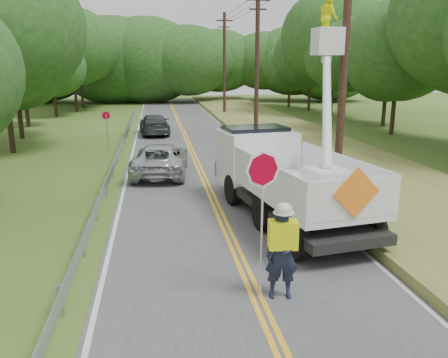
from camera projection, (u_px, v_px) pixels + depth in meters
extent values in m
plane|color=#37561B|center=(269.00, 327.00, 8.96)|extent=(140.00, 140.00, 0.00)
cube|color=#434446|center=(200.00, 169.00, 22.39)|extent=(7.20, 96.00, 0.02)
cube|color=yellow|center=(198.00, 169.00, 22.37)|extent=(0.12, 96.00, 0.00)
cube|color=yellow|center=(202.00, 169.00, 22.40)|extent=(0.12, 96.00, 0.00)
cube|color=silver|center=(128.00, 171.00, 21.88)|extent=(0.12, 96.00, 0.00)
cube|color=silver|center=(268.00, 167.00, 22.88)|extent=(0.12, 96.00, 0.00)
cube|color=#9FA2A7|center=(61.00, 301.00, 9.24)|extent=(0.12, 0.14, 0.70)
cube|color=#9FA2A7|center=(83.00, 245.00, 12.12)|extent=(0.12, 0.14, 0.70)
cube|color=#9FA2A7|center=(96.00, 210.00, 15.00)|extent=(0.12, 0.14, 0.70)
cube|color=#9FA2A7|center=(105.00, 187.00, 17.88)|extent=(0.12, 0.14, 0.70)
cube|color=#9FA2A7|center=(112.00, 170.00, 20.75)|extent=(0.12, 0.14, 0.70)
cube|color=#9FA2A7|center=(117.00, 157.00, 23.63)|extent=(0.12, 0.14, 0.70)
cube|color=#9FA2A7|center=(121.00, 147.00, 26.51)|extent=(0.12, 0.14, 0.70)
cube|color=#9FA2A7|center=(124.00, 139.00, 29.39)|extent=(0.12, 0.14, 0.70)
cube|color=#9FA2A7|center=(127.00, 132.00, 32.26)|extent=(0.12, 0.14, 0.70)
cube|color=#9FA2A7|center=(129.00, 127.00, 35.14)|extent=(0.12, 0.14, 0.70)
cube|color=#9FA2A7|center=(131.00, 122.00, 38.02)|extent=(0.12, 0.14, 0.70)
cube|color=#9FA2A7|center=(132.00, 118.00, 40.90)|extent=(0.12, 0.14, 0.70)
cube|color=#9FA2A7|center=(134.00, 114.00, 43.77)|extent=(0.12, 0.14, 0.70)
cube|color=#9FA2A7|center=(117.00, 156.00, 22.62)|extent=(0.05, 48.00, 0.34)
cylinder|color=black|center=(344.00, 64.00, 17.10)|extent=(0.30, 0.30, 10.00)
cylinder|color=black|center=(257.00, 64.00, 31.49)|extent=(0.30, 0.30, 10.00)
cube|color=black|center=(258.00, 0.00, 30.46)|extent=(1.60, 0.12, 0.12)
cube|color=black|center=(258.00, 9.00, 30.61)|extent=(1.20, 0.10, 0.10)
cylinder|color=black|center=(224.00, 65.00, 45.87)|extent=(0.30, 0.30, 10.00)
cube|color=black|center=(224.00, 21.00, 44.85)|extent=(1.60, 0.12, 0.12)
cube|color=black|center=(224.00, 27.00, 45.00)|extent=(1.20, 0.10, 0.10)
cube|color=#505E2B|center=(338.00, 162.00, 23.37)|extent=(7.00, 96.00, 0.30)
cylinder|color=#332319|center=(9.00, 118.00, 26.15)|extent=(0.32, 0.32, 4.01)
cylinder|color=#332319|center=(20.00, 118.00, 31.57)|extent=(0.32, 0.32, 2.79)
ellipsoid|color=#1E4715|center=(15.00, 68.00, 30.74)|extent=(6.51, 6.51, 5.73)
cylinder|color=#332319|center=(27.00, 113.00, 37.67)|extent=(0.32, 0.32, 2.23)
ellipsoid|color=#1E4715|center=(24.00, 79.00, 37.01)|extent=(5.21, 5.21, 4.59)
cylinder|color=#332319|center=(55.00, 103.00, 44.49)|extent=(0.32, 0.32, 2.75)
ellipsoid|color=#1E4715|center=(52.00, 67.00, 43.67)|extent=(6.43, 6.43, 5.66)
cylinder|color=#332319|center=(76.00, 93.00, 49.56)|extent=(0.32, 0.32, 3.98)
ellipsoid|color=#1E4715|center=(72.00, 47.00, 48.38)|extent=(9.28, 9.28, 8.16)
cylinder|color=#332319|center=(82.00, 91.00, 53.79)|extent=(0.32, 0.32, 4.04)
ellipsoid|color=#1E4715|center=(79.00, 47.00, 52.59)|extent=(9.42, 9.42, 8.29)
cylinder|color=#332319|center=(393.00, 111.00, 33.07)|extent=(0.32, 0.32, 3.47)
ellipsoid|color=#1E4715|center=(399.00, 50.00, 32.04)|extent=(8.10, 8.10, 7.12)
cylinder|color=#332319|center=(384.00, 109.00, 38.08)|extent=(0.32, 0.32, 2.84)
ellipsoid|color=#1E4715|center=(388.00, 66.00, 37.24)|extent=(6.64, 6.64, 5.84)
cylinder|color=#332319|center=(344.00, 100.00, 42.90)|extent=(0.32, 0.32, 3.49)
ellipsoid|color=#1E4715|center=(347.00, 53.00, 41.87)|extent=(8.14, 8.14, 7.16)
cylinder|color=#332319|center=(332.00, 93.00, 45.52)|extent=(0.32, 0.32, 4.48)
ellipsoid|color=#1E4715|center=(335.00, 36.00, 44.18)|extent=(10.45, 10.45, 9.20)
cylinder|color=#332319|center=(309.00, 95.00, 50.94)|extent=(0.32, 0.32, 3.50)
ellipsoid|color=#1E4715|center=(311.00, 55.00, 49.91)|extent=(8.16, 8.16, 7.18)
cylinder|color=#332319|center=(289.00, 96.00, 54.95)|extent=(0.32, 0.32, 2.74)
ellipsoid|color=#1E4715|center=(290.00, 67.00, 54.14)|extent=(6.40, 6.40, 5.63)
ellipsoid|color=#1E4715|center=(2.00, 60.00, 57.60)|extent=(12.62, 9.46, 9.46)
ellipsoid|color=#1E4715|center=(40.00, 61.00, 60.74)|extent=(14.58, 10.93, 10.93)
ellipsoid|color=#1E4715|center=(77.00, 61.00, 60.82)|extent=(11.24, 8.43, 8.43)
ellipsoid|color=#1E4715|center=(113.00, 61.00, 60.67)|extent=(15.39, 11.55, 11.55)
ellipsoid|color=#1E4715|center=(146.00, 61.00, 61.05)|extent=(15.28, 11.46, 11.46)
ellipsoid|color=#1E4715|center=(188.00, 61.00, 60.16)|extent=(12.21, 9.16, 9.16)
ellipsoid|color=#1E4715|center=(219.00, 61.00, 64.08)|extent=(11.53, 8.64, 8.64)
ellipsoid|color=#1E4715|center=(265.00, 61.00, 64.23)|extent=(10.69, 8.02, 8.02)
ellipsoid|color=#1E4715|center=(294.00, 61.00, 63.93)|extent=(12.72, 9.54, 9.54)
ellipsoid|color=#1E4715|center=(331.00, 61.00, 62.68)|extent=(14.38, 10.79, 10.79)
imported|color=#191E33|center=(282.00, 254.00, 9.83)|extent=(0.78, 0.56, 2.01)
cube|color=#CED708|center=(283.00, 234.00, 9.72)|extent=(0.65, 0.44, 0.61)
ellipsoid|color=silver|center=(284.00, 210.00, 9.59)|extent=(0.37, 0.37, 0.30)
cylinder|color=#B7B7B7|center=(262.00, 236.00, 9.77)|extent=(0.04, 0.04, 2.81)
cylinder|color=#A5001E|center=(263.00, 169.00, 9.41)|extent=(0.78, 0.25, 0.80)
cylinder|color=black|center=(296.00, 239.00, 11.92)|extent=(0.51, 1.13, 1.09)
cylinder|color=black|center=(371.00, 230.00, 12.59)|extent=(0.51, 1.13, 1.09)
cylinder|color=black|center=(263.00, 213.00, 14.02)|extent=(0.51, 1.13, 1.09)
cylinder|color=black|center=(328.00, 206.00, 14.70)|extent=(0.51, 1.13, 1.09)
cylinder|color=black|center=(233.00, 189.00, 16.66)|extent=(0.51, 1.13, 1.09)
cylinder|color=black|center=(290.00, 185.00, 17.33)|extent=(0.51, 1.13, 1.09)
cube|color=black|center=(292.00, 204.00, 14.66)|extent=(3.52, 7.58, 0.29)
cube|color=white|center=(304.00, 193.00, 13.78)|extent=(3.42, 5.59, 0.25)
cube|color=white|center=(265.00, 178.00, 13.26)|extent=(0.90, 5.19, 1.03)
cube|color=white|center=(343.00, 172.00, 14.02)|extent=(0.90, 5.19, 1.03)
cube|color=white|center=(354.00, 199.00, 11.24)|extent=(2.60, 0.48, 1.03)
cube|color=white|center=(257.00, 158.00, 17.28)|extent=(2.88, 2.54, 2.05)
cube|color=black|center=(255.00, 138.00, 17.31)|extent=(2.49, 1.82, 0.86)
cube|color=white|center=(326.00, 185.00, 12.48)|extent=(1.18, 1.18, 0.91)
cube|color=white|center=(327.00, 42.00, 16.80)|extent=(0.97, 0.97, 0.97)
imported|color=#CED708|center=(329.00, 17.00, 16.59)|extent=(0.62, 0.80, 1.65)
cube|color=orange|center=(356.00, 193.00, 11.12)|extent=(1.28, 0.24, 1.29)
imported|color=silver|center=(160.00, 159.00, 21.20)|extent=(2.88, 5.39, 1.44)
imported|color=#3B3E44|center=(154.00, 124.00, 33.47)|extent=(2.37, 5.12, 1.45)
cylinder|color=#9FA2A7|center=(107.00, 132.00, 27.27)|extent=(0.06, 0.06, 2.16)
cylinder|color=#A5001E|center=(106.00, 116.00, 27.03)|extent=(0.48, 0.14, 0.49)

